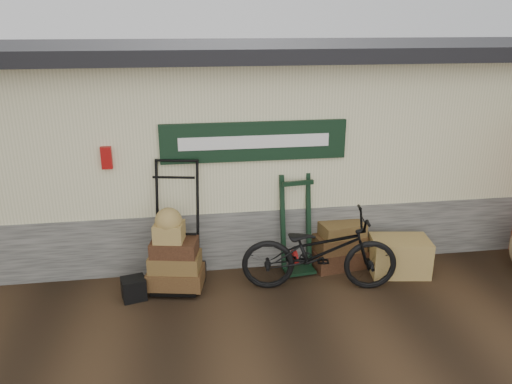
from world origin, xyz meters
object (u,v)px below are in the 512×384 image
Objects in this scene: porter_trolley at (176,225)px; green_barrow at (297,224)px; black_trunk at (134,289)px; bicycle at (320,247)px; suitcase_stack at (339,244)px; wicker_hamper at (399,256)px.

green_barrow is (1.73, 0.18, -0.18)m from porter_trolley.
black_trunk is 0.14× the size of bicycle.
green_barrow is at bearing 25.56° from bicycle.
suitcase_stack is at bearing -29.99° from bicycle.
suitcase_stack is at bearing 15.67° from porter_trolley.
porter_trolley reaches higher than black_trunk.
porter_trolley is 0.84× the size of bicycle.
green_barrow is 0.75m from suitcase_stack.
suitcase_stack is at bearing 9.72° from black_trunk.
bicycle is at bearing -0.89° from porter_trolley.
porter_trolley is 2.18× the size of wicker_hamper.
green_barrow reaches higher than wicker_hamper.
green_barrow reaches higher than bicycle.
wicker_hamper is (0.81, -0.35, -0.08)m from suitcase_stack.
wicker_hamper is at bearing -70.41° from bicycle.
suitcase_stack is (2.39, 0.17, -0.55)m from porter_trolley.
suitcase_stack is (0.66, -0.00, -0.37)m from green_barrow.
wicker_hamper is (1.47, -0.35, -0.45)m from green_barrow.
bicycle reaches higher than black_trunk.
black_trunk is (-2.33, -0.52, -0.57)m from green_barrow.
green_barrow reaches higher than suitcase_stack.
suitcase_stack is 0.96× the size of wicker_hamper.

